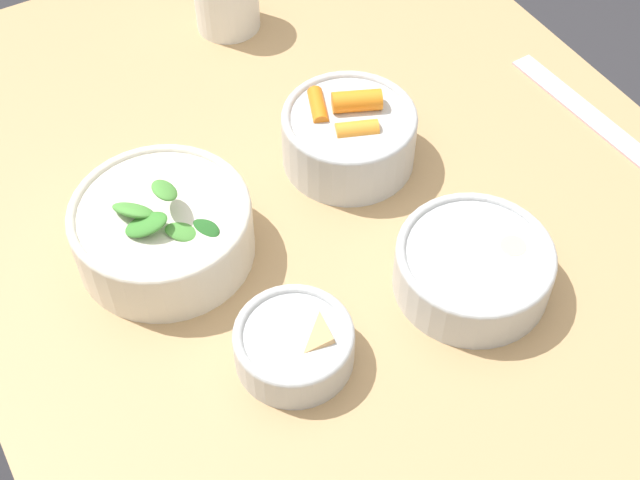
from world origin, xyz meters
name	(u,v)px	position (x,y,z in m)	size (l,w,h in m)	color
dining_table	(349,297)	(0.00, 0.00, 0.64)	(1.15, 0.81, 0.76)	tan
bowl_carrots	(348,134)	(-0.10, 0.05, 0.80)	(0.15, 0.15, 0.09)	silver
bowl_greens	(163,229)	(-0.07, -0.19, 0.80)	(0.19, 0.19, 0.11)	silver
bowl_beans_hotdog	(473,268)	(0.12, 0.07, 0.79)	(0.16, 0.16, 0.06)	silver
bowl_cookies	(294,343)	(0.11, -0.13, 0.79)	(0.12, 0.12, 0.05)	silver
ruler	(603,127)	(0.01, 0.34, 0.77)	(0.30, 0.04, 0.00)	#EFB7C6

